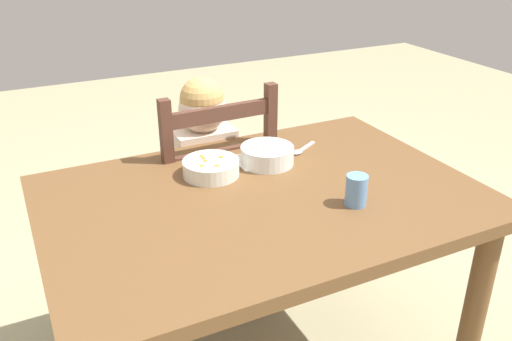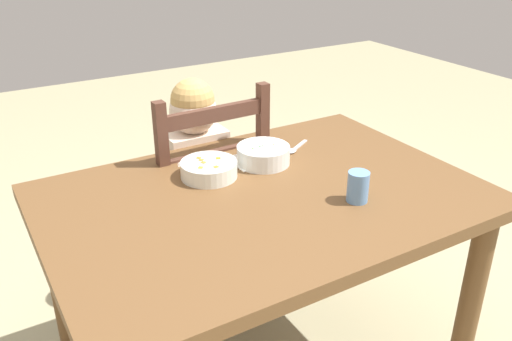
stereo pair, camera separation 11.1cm
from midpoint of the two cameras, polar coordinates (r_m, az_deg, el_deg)
name	(u,v)px [view 1 (the left image)]	position (r m, az deg, el deg)	size (l,w,h in m)	color
dining_table	(263,225)	(1.61, 2.68, -5.79)	(1.24, 0.86, 0.72)	brown
dining_chair	(209,205)	(2.08, -3.48, -3.65)	(0.43, 0.43, 0.93)	#513024
child_figure	(207,164)	(1.99, -3.60, 0.68)	(0.32, 0.31, 0.93)	beige
bowl_of_peas	(267,155)	(1.73, 3.02, 1.66)	(0.17, 0.17, 0.06)	white
bowl_of_carrots	(211,167)	(1.66, -2.88, 0.31)	(0.17, 0.17, 0.05)	white
spoon	(300,150)	(1.84, 6.42, 2.11)	(0.13, 0.09, 0.01)	silver
drinking_cup	(356,190)	(1.52, 12.62, -2.09)	(0.06, 0.06, 0.09)	#6496CE
paper_napkin	(257,160)	(1.77, 1.95, 1.11)	(0.14, 0.13, 0.00)	white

